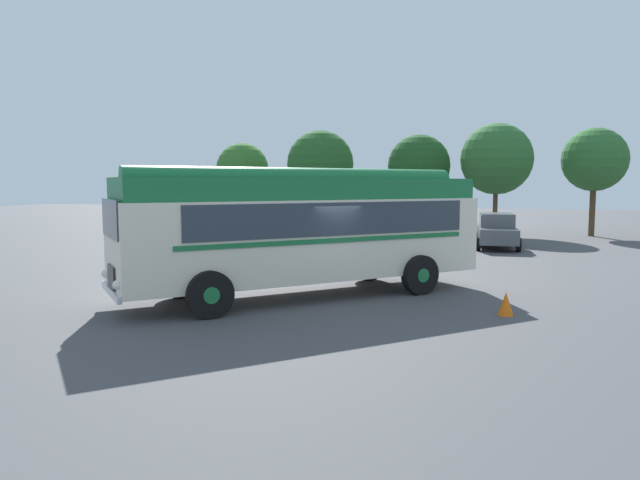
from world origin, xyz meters
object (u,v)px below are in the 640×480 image
(car_far_right, at_px, (497,230))
(traffic_cone, at_px, (506,304))
(car_near_left, at_px, (328,226))
(vintage_bus, at_px, (305,227))
(car_mid_right, at_px, (436,229))
(car_mid_left, at_px, (385,227))

(car_far_right, distance_m, traffic_cone, 14.72)
(car_near_left, height_order, car_far_right, same)
(vintage_bus, bearing_deg, car_near_left, 102.04)
(car_mid_right, bearing_deg, car_mid_left, 175.28)
(car_mid_right, relative_size, traffic_cone, 7.66)
(vintage_bus, height_order, traffic_cone, vintage_bus)
(car_near_left, distance_m, traffic_cone, 17.76)
(traffic_cone, bearing_deg, car_mid_right, 99.83)
(car_far_right, bearing_deg, car_mid_left, 174.97)
(traffic_cone, bearing_deg, car_near_left, 117.92)
(car_mid_left, relative_size, car_far_right, 1.00)
(car_far_right, height_order, traffic_cone, car_far_right)
(car_far_right, bearing_deg, car_mid_right, 174.70)
(traffic_cone, bearing_deg, car_far_right, 88.92)
(car_far_right, relative_size, traffic_cone, 7.74)
(vintage_bus, xyz_separation_m, car_far_right, (5.46, 13.71, -1.05))
(car_mid_left, xyz_separation_m, car_mid_right, (2.60, -0.21, 0.00))
(car_mid_left, xyz_separation_m, traffic_cone, (5.19, -15.18, -0.57))
(car_far_right, bearing_deg, traffic_cone, -91.08)
(car_near_left, bearing_deg, vintage_bus, -77.96)
(vintage_bus, bearing_deg, car_mid_left, 90.05)
(vintage_bus, height_order, car_mid_right, vintage_bus)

